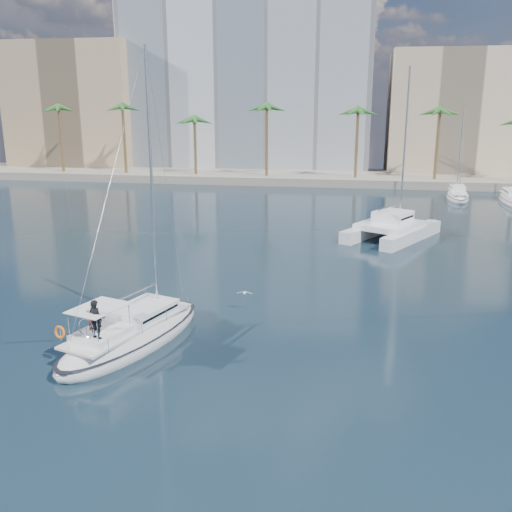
# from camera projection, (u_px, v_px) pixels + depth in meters

# --- Properties ---
(ground) EXTENTS (160.00, 160.00, 0.00)m
(ground) POSITION_uv_depth(u_px,v_px,m) (230.00, 325.00, 32.09)
(ground) COLOR black
(ground) RESTS_ON ground
(quay) EXTENTS (120.00, 14.00, 1.20)m
(quay) POSITION_uv_depth(u_px,v_px,m) (311.00, 177.00, 89.97)
(quay) COLOR gray
(quay) RESTS_ON ground
(building_modern) EXTENTS (42.00, 16.00, 28.00)m
(building_modern) POSITION_uv_depth(u_px,v_px,m) (249.00, 90.00, 99.79)
(building_modern) COLOR silver
(building_modern) RESTS_ON ground
(building_tan_left) EXTENTS (22.00, 14.00, 22.00)m
(building_tan_left) POSITION_uv_depth(u_px,v_px,m) (80.00, 108.00, 101.57)
(building_tan_left) COLOR tan
(building_tan_left) RESTS_ON ground
(building_beige) EXTENTS (20.00, 14.00, 20.00)m
(building_beige) POSITION_uv_depth(u_px,v_px,m) (452.00, 115.00, 92.55)
(building_beige) COLOR beige
(building_beige) RESTS_ON ground
(palm_left) EXTENTS (3.60, 3.60, 12.30)m
(palm_left) POSITION_uv_depth(u_px,v_px,m) (93.00, 114.00, 89.06)
(palm_left) COLOR brown
(palm_left) RESTS_ON ground
(palm_centre) EXTENTS (3.60, 3.60, 12.30)m
(palm_centre) POSITION_uv_depth(u_px,v_px,m) (310.00, 115.00, 83.63)
(palm_centre) COLOR brown
(palm_centre) RESTS_ON ground
(main_sloop) EXTENTS (6.42, 11.05, 15.64)m
(main_sloop) POSITION_uv_depth(u_px,v_px,m) (132.00, 335.00, 29.52)
(main_sloop) COLOR silver
(main_sloop) RESTS_ON ground
(catamaran) EXTENTS (9.53, 11.47, 15.20)m
(catamaran) POSITION_uv_depth(u_px,v_px,m) (392.00, 226.00, 52.29)
(catamaran) COLOR silver
(catamaran) RESTS_ON ground
(seagull) EXTENTS (0.96, 0.41, 0.18)m
(seagull) POSITION_uv_depth(u_px,v_px,m) (245.00, 293.00, 34.04)
(seagull) COLOR silver
(seagull) RESTS_ON ground
(moored_yacht_a) EXTENTS (3.37, 9.52, 11.90)m
(moored_yacht_a) POSITION_uv_depth(u_px,v_px,m) (457.00, 199.00, 73.61)
(moored_yacht_a) COLOR silver
(moored_yacht_a) RESTS_ON ground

